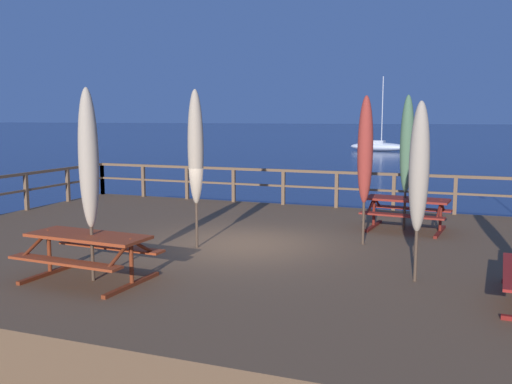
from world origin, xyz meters
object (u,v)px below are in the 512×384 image
Objects in this scene: picnic_table_mid_left at (407,207)px; patio_umbrella_short_front at (365,151)px; patio_umbrella_short_back at (419,168)px; patio_umbrella_tall_mid_left at (89,160)px; sailboat_distant at (378,146)px; patio_umbrella_tall_mid_right at (407,145)px; patio_umbrella_tall_front at (196,148)px; picnic_table_front_left at (88,247)px.

patio_umbrella_short_front is (-0.70, -1.83, 1.41)m from picnic_table_mid_left.
patio_umbrella_tall_mid_left is at bearing -159.70° from patio_umbrella_short_back.
sailboat_distant is (-8.02, 50.24, -2.21)m from patio_umbrella_short_back.
patio_umbrella_tall_mid_left is at bearing -125.25° from patio_umbrella_tall_mid_right.
patio_umbrella_short_front is at bearing 25.73° from patio_umbrella_tall_front.
patio_umbrella_short_front is 0.40× the size of sailboat_distant.
patio_umbrella_short_back is (5.01, 1.84, 1.29)m from picnic_table_front_left.
patio_umbrella_tall_front is 4.50m from patio_umbrella_short_back.
patio_umbrella_tall_mid_right is 0.99× the size of patio_umbrella_tall_front.
patio_umbrella_tall_front is (-3.84, -3.35, 1.49)m from picnic_table_mid_left.
patio_umbrella_tall_mid_left reaches higher than patio_umbrella_short_front.
patio_umbrella_short_front reaches higher than picnic_table_front_left.
patio_umbrella_tall_front reaches higher than picnic_table_front_left.
patio_umbrella_tall_front reaches higher than patio_umbrella_tall_mid_right.
patio_umbrella_tall_mid_right is 2.00m from patio_umbrella_short_front.
patio_umbrella_short_front reaches higher than patio_umbrella_short_back.
picnic_table_front_left is 0.69× the size of patio_umbrella_short_front.
picnic_table_front_left is 7.68m from patio_umbrella_tall_mid_right.
patio_umbrella_tall_mid_right is at bearing 54.75° from patio_umbrella_tall_mid_left.
picnic_table_front_left is 52.17m from sailboat_distant.
patio_umbrella_tall_mid_left is 1.01× the size of patio_umbrella_short_front.
patio_umbrella_tall_front is at bearing 168.71° from patio_umbrella_short_back.
patio_umbrella_tall_mid_left reaches higher than picnic_table_mid_left.
sailboat_distant reaches higher than picnic_table_mid_left.
patio_umbrella_tall_mid_right is 1.02× the size of patio_umbrella_short_front.
picnic_table_front_left is at bearing -159.87° from patio_umbrella_short_back.
patio_umbrella_tall_front reaches higher than patio_umbrella_short_front.
picnic_table_front_left is 0.66× the size of patio_umbrella_tall_front.
picnic_table_mid_left is 0.26× the size of sailboat_distant.
patio_umbrella_tall_front is 49.55m from sailboat_distant.
patio_umbrella_tall_mid_left is at bearing 7.07° from picnic_table_front_left.
sailboat_distant is (-3.61, 49.36, -2.39)m from patio_umbrella_tall_front.
picnic_table_front_left is at bearing -102.46° from patio_umbrella_tall_front.
picnic_table_mid_left is 0.66× the size of patio_umbrella_short_front.
patio_umbrella_tall_mid_right is at bearing 41.97° from patio_umbrella_tall_front.
patio_umbrella_tall_mid_left is (-4.32, -6.12, -0.03)m from patio_umbrella_tall_mid_right.
picnic_table_front_left is 0.73× the size of patio_umbrella_short_back.
picnic_table_mid_left is at bearing -52.49° from patio_umbrella_tall_mid_right.
patio_umbrella_short_front is 2.71m from patio_umbrella_short_back.
patio_umbrella_tall_mid_left is at bearing -131.04° from patio_umbrella_short_front.
picnic_table_front_left is 0.28× the size of sailboat_distant.
picnic_table_mid_left is at bearing 54.17° from patio_umbrella_tall_mid_left.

